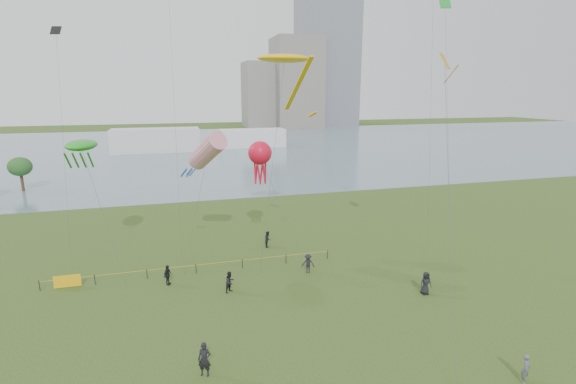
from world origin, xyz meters
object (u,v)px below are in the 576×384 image
object	(u,v)px
kite_octopus	(260,154)
fence	(120,275)
kite_flyer	(526,368)
kite_stingray	(285,59)

from	to	relation	value
kite_octopus	fence	bearing A→B (deg)	-173.76
fence	kite_octopus	size ratio (longest dim) A/B	2.24
kite_flyer	kite_octopus	size ratio (longest dim) A/B	0.15
fence	kite_flyer	xyz separation A→B (m)	(22.24, -18.78, 0.26)
kite_flyer	kite_octopus	bearing A→B (deg)	74.46
kite_stingray	fence	bearing A→B (deg)	172.36
kite_flyer	kite_stingray	distance (m)	28.90
kite_flyer	kite_octopus	world-z (taller)	kite_octopus
fence	kite_stingray	size ratio (longest dim) A/B	1.31
fence	kite_flyer	distance (m)	29.11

